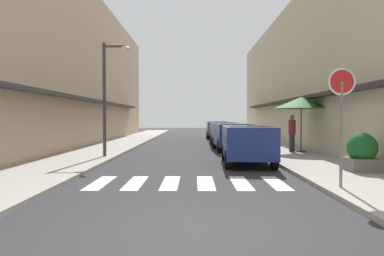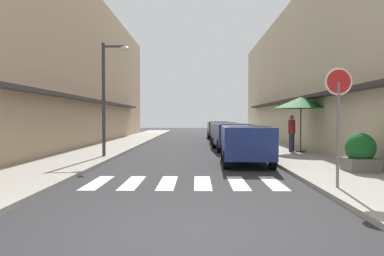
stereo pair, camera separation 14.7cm
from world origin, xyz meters
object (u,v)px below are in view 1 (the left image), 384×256
parked_car_mid (231,133)px  planter_corner (362,153)px  parked_car_far (223,130)px  pedestrian_walking_near (292,132)px  round_street_sign (342,96)px  cafe_umbrella (301,103)px  parked_car_distant (217,128)px  street_lamp (109,86)px  parked_car_near (247,140)px

parked_car_mid → planter_corner: size_ratio=3.62×
parked_car_mid → planter_corner: 9.18m
parked_car_far → pedestrian_walking_near: 8.06m
round_street_sign → planter_corner: round_street_sign is taller
cafe_umbrella → parked_car_distant: bearing=102.4°
round_street_sign → street_lamp: street_lamp is taller
street_lamp → pedestrian_walking_near: bearing=14.2°
parked_car_distant → cafe_umbrella: size_ratio=1.66×
round_street_sign → planter_corner: (1.72, 2.68, -1.60)m
parked_car_mid → planter_corner: parked_car_mid is taller
parked_car_far → planter_corner: 14.46m
planter_corner → parked_car_mid: bearing=110.4°
planter_corner → pedestrian_walking_near: pedestrian_walking_near is taller
parked_car_near → pedestrian_walking_near: 4.88m
parked_car_distant → street_lamp: 17.37m
parked_car_near → planter_corner: bearing=-38.2°
street_lamp → pedestrian_walking_near: (8.43, 2.14, -2.06)m
pedestrian_walking_near → parked_car_far: bearing=-124.9°
parked_car_near → cafe_umbrella: bearing=50.9°
parked_car_far → parked_car_distant: size_ratio=1.00×
round_street_sign → pedestrian_walking_near: round_street_sign is taller
street_lamp → round_street_sign: bearing=-44.7°
pedestrian_walking_near → street_lamp: bearing=-40.6°
parked_car_far → street_lamp: size_ratio=0.90×
parked_car_mid → street_lamp: (-5.67, -4.20, 2.21)m
parked_car_mid → street_lamp: bearing=-143.5°
parked_car_mid → parked_car_far: size_ratio=0.97×
parked_car_mid → pedestrian_walking_near: 3.45m
cafe_umbrella → pedestrian_walking_near: size_ratio=1.49×
parked_car_far → street_lamp: 11.46m
parked_car_distant → street_lamp: bearing=-109.2°
planter_corner → parked_car_near: bearing=141.8°
street_lamp → parked_car_near: bearing=-18.4°
parked_car_far → street_lamp: bearing=-120.3°
parked_car_mid → round_street_sign: size_ratio=1.52×
parked_car_near → street_lamp: bearing=161.6°
cafe_umbrella → planter_corner: cafe_umbrella is taller
parked_car_distant → planter_corner: size_ratio=3.72×
round_street_sign → pedestrian_walking_near: (1.28, 9.22, -1.22)m
round_street_sign → cafe_umbrella: 9.22m
parked_car_near → planter_corner: size_ratio=3.36×
parked_car_mid → cafe_umbrella: (3.15, -2.21, 1.57)m
parked_car_mid → parked_car_near: bearing=-90.0°
parked_car_near → parked_car_distant: same height
street_lamp → parked_car_distant: bearing=70.8°
cafe_umbrella → planter_corner: (0.05, -6.38, -1.80)m
round_street_sign → parked_car_distant: bearing=93.6°
parked_car_near → cafe_umbrella: size_ratio=1.50×
parked_car_mid → round_street_sign: (1.47, -11.28, 1.36)m
round_street_sign → street_lamp: size_ratio=0.58×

